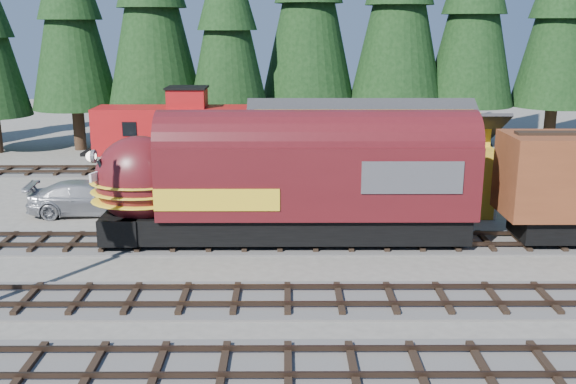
{
  "coord_description": "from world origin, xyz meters",
  "views": [
    {
      "loc": [
        -4.26,
        -22.53,
        9.32
      ],
      "look_at": [
        -4.16,
        4.0,
        2.35
      ],
      "focal_mm": 40.0,
      "sensor_mm": 36.0,
      "label": 1
    }
  ],
  "objects_px": {
    "locomotive": "(276,186)",
    "pickup_truck_a": "(180,202)",
    "pickup_truck_b": "(88,198)",
    "depot": "(367,149)",
    "caboose": "(174,134)"
  },
  "relations": [
    {
      "from": "pickup_truck_a",
      "to": "pickup_truck_b",
      "type": "height_order",
      "value": "pickup_truck_a"
    },
    {
      "from": "depot",
      "to": "caboose",
      "type": "xyz_separation_m",
      "value": [
        -11.37,
        7.5,
        -0.43
      ]
    },
    {
      "from": "pickup_truck_a",
      "to": "caboose",
      "type": "bearing_deg",
      "value": 0.39
    },
    {
      "from": "locomotive",
      "to": "pickup_truck_a",
      "type": "xyz_separation_m",
      "value": [
        -4.78,
        3.67,
        -1.69
      ]
    },
    {
      "from": "locomotive",
      "to": "pickup_truck_b",
      "type": "xyz_separation_m",
      "value": [
        -9.58,
        4.65,
        -1.76
      ]
    },
    {
      "from": "depot",
      "to": "pickup_truck_a",
      "type": "relative_size",
      "value": 1.95
    },
    {
      "from": "pickup_truck_b",
      "to": "pickup_truck_a",
      "type": "bearing_deg",
      "value": -107.27
    },
    {
      "from": "caboose",
      "to": "pickup_truck_a",
      "type": "relative_size",
      "value": 1.49
    },
    {
      "from": "depot",
      "to": "caboose",
      "type": "height_order",
      "value": "caboose"
    },
    {
      "from": "caboose",
      "to": "pickup_truck_b",
      "type": "xyz_separation_m",
      "value": [
        -2.88,
        -9.35,
        -1.69
      ]
    },
    {
      "from": "locomotive",
      "to": "pickup_truck_b",
      "type": "relative_size",
      "value": 2.83
    },
    {
      "from": "locomotive",
      "to": "caboose",
      "type": "xyz_separation_m",
      "value": [
        -6.7,
        14.0,
        -0.07
      ]
    },
    {
      "from": "locomotive",
      "to": "caboose",
      "type": "distance_m",
      "value": 15.52
    },
    {
      "from": "depot",
      "to": "pickup_truck_a",
      "type": "bearing_deg",
      "value": -163.35
    },
    {
      "from": "depot",
      "to": "locomotive",
      "type": "relative_size",
      "value": 0.78
    }
  ]
}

